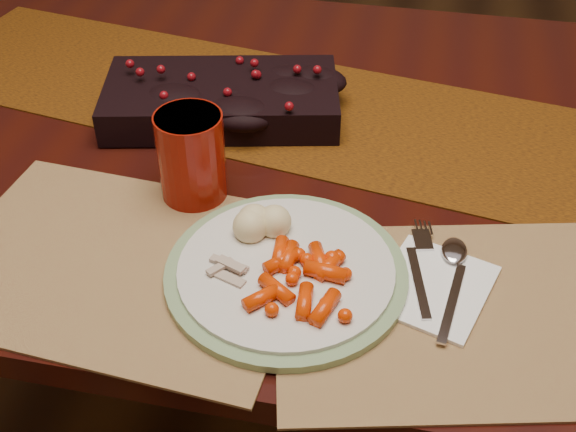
% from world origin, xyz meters
% --- Properties ---
extents(floor, '(5.00, 5.00, 0.00)m').
position_xyz_m(floor, '(0.00, 0.00, 0.00)').
color(floor, black).
rests_on(floor, ground).
extents(dining_table, '(1.80, 1.00, 0.75)m').
position_xyz_m(dining_table, '(0.00, 0.00, 0.38)').
color(dining_table, black).
rests_on(dining_table, floor).
extents(table_runner, '(1.64, 0.59, 0.00)m').
position_xyz_m(table_runner, '(0.05, 0.04, 0.75)').
color(table_runner, black).
rests_on(table_runner, dining_table).
extents(centerpiece, '(0.40, 0.26, 0.07)m').
position_xyz_m(centerpiece, '(-0.19, 0.03, 0.79)').
color(centerpiece, black).
rests_on(centerpiece, table_runner).
extents(placemat_main, '(0.47, 0.39, 0.00)m').
position_xyz_m(placemat_main, '(0.19, -0.33, 0.75)').
color(placemat_main, brown).
rests_on(placemat_main, dining_table).
extents(placemat_second, '(0.47, 0.36, 0.00)m').
position_xyz_m(placemat_second, '(-0.22, -0.33, 0.75)').
color(placemat_second, brown).
rests_on(placemat_second, dining_table).
extents(dinner_plate, '(0.34, 0.34, 0.02)m').
position_xyz_m(dinner_plate, '(-0.01, -0.32, 0.76)').
color(dinner_plate, silver).
rests_on(dinner_plate, placemat_main).
extents(baby_carrots, '(0.14, 0.12, 0.02)m').
position_xyz_m(baby_carrots, '(0.01, -0.34, 0.78)').
color(baby_carrots, red).
rests_on(baby_carrots, dinner_plate).
extents(mashed_potatoes, '(0.09, 0.08, 0.04)m').
position_xyz_m(mashed_potatoes, '(-0.06, -0.27, 0.79)').
color(mashed_potatoes, '#EBCD88').
rests_on(mashed_potatoes, dinner_plate).
extents(turkey_shreds, '(0.08, 0.08, 0.02)m').
position_xyz_m(turkey_shreds, '(-0.09, -0.34, 0.78)').
color(turkey_shreds, beige).
rests_on(turkey_shreds, dinner_plate).
extents(napkin, '(0.16, 0.17, 0.00)m').
position_xyz_m(napkin, '(0.16, -0.30, 0.76)').
color(napkin, white).
rests_on(napkin, placemat_main).
extents(fork, '(0.06, 0.15, 0.00)m').
position_xyz_m(fork, '(0.14, -0.28, 0.76)').
color(fork, silver).
rests_on(fork, napkin).
extents(spoon, '(0.06, 0.17, 0.00)m').
position_xyz_m(spoon, '(0.18, -0.30, 0.76)').
color(spoon, silver).
rests_on(spoon, napkin).
extents(red_cup, '(0.09, 0.09, 0.13)m').
position_xyz_m(red_cup, '(-0.17, -0.18, 0.82)').
color(red_cup, maroon).
rests_on(red_cup, placemat_main).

